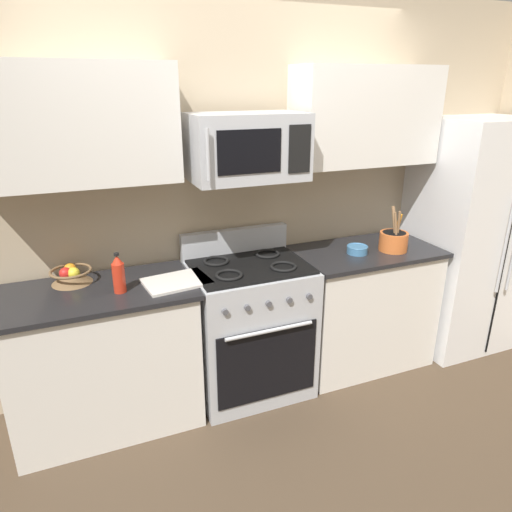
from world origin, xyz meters
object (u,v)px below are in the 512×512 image
fruit_basket (71,275)px  prep_bowl (357,249)px  microwave (247,147)px  utensil_crock (394,240)px  bottle_hot_sauce (119,274)px  range_oven (250,327)px  refrigerator (469,236)px  cutting_board (177,282)px

fruit_basket → prep_bowl: size_ratio=1.65×
microwave → prep_bowl: microwave is taller
fruit_basket → utensil_crock: bearing=-6.7°
utensil_crock → microwave: bearing=174.1°
fruit_basket → bottle_hot_sauce: 0.35m
microwave → prep_bowl: bearing=-4.9°
range_oven → bottle_hot_sauce: (-0.82, -0.07, 0.54)m
fruit_basket → bottle_hot_sauce: size_ratio=1.03×
refrigerator → fruit_basket: 2.93m
microwave → cutting_board: 0.90m
range_oven → fruit_basket: size_ratio=4.51×
refrigerator → cutting_board: bearing=-178.7°
utensil_crock → refrigerator: bearing=4.8°
microwave → cutting_board: (-0.49, -0.10, -0.75)m
refrigerator → microwave: (-1.85, 0.04, 0.77)m
range_oven → microwave: bearing=90.1°
range_oven → utensil_crock: utensil_crock is taller
microwave → bottle_hot_sauce: 1.05m
range_oven → fruit_basket: range_oven is taller
prep_bowl → bottle_hot_sauce: bearing=-178.9°
refrigerator → prep_bowl: size_ratio=12.27×
bottle_hot_sauce → prep_bowl: (1.61, 0.03, -0.08)m
cutting_board → prep_bowl: bearing=1.2°
refrigerator → prep_bowl: refrigerator is taller
range_oven → refrigerator: refrigerator is taller
refrigerator → utensil_crock: refrigerator is taller
microwave → prep_bowl: (0.79, -0.07, -0.73)m
fruit_basket → range_oven: bearing=-8.9°
refrigerator → range_oven: bearing=179.5°
microwave → bottle_hot_sauce: (-0.82, -0.10, -0.65)m
range_oven → refrigerator: size_ratio=0.61×
fruit_basket → prep_bowl: 1.87m
range_oven → bottle_hot_sauce: size_ratio=4.63×
range_oven → bottle_hot_sauce: bearing=-174.8°
refrigerator → microwave: size_ratio=2.62×
fruit_basket → bottle_hot_sauce: (0.25, -0.24, 0.06)m
bottle_hot_sauce → prep_bowl: size_ratio=1.61×
range_oven → cutting_board: range_oven is taller
refrigerator → microwave: 2.01m
utensil_crock → prep_bowl: 0.28m
cutting_board → bottle_hot_sauce: (-0.33, -0.00, 0.10)m
range_oven → utensil_crock: (1.06, -0.08, 0.51)m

